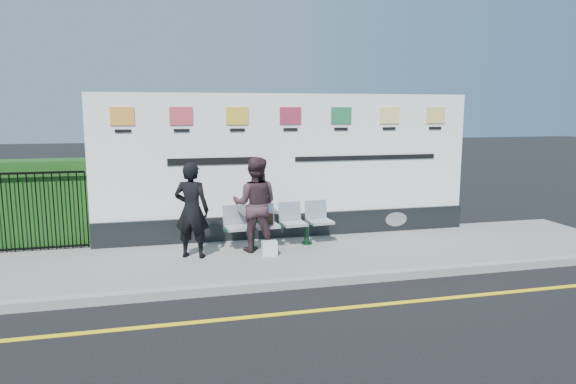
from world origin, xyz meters
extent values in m
plane|color=black|center=(0.00, 0.00, 0.00)|extent=(80.00, 80.00, 0.00)
cube|color=gray|center=(0.00, 2.50, 0.06)|extent=(14.00, 3.00, 0.12)
cube|color=gray|center=(0.00, 1.00, 0.07)|extent=(14.00, 0.18, 0.14)
cube|color=yellow|center=(0.00, 0.00, 0.00)|extent=(14.00, 0.10, 0.01)
cube|color=black|center=(0.50, 3.85, 0.37)|extent=(8.00, 0.30, 0.50)
cube|color=white|center=(0.50, 3.85, 1.87)|extent=(8.00, 0.14, 2.50)
cube|color=#1A4815|center=(-4.58, 4.30, 0.97)|extent=(2.35, 0.70, 1.70)
imported|color=black|center=(-1.60, 2.71, 0.99)|extent=(0.75, 0.63, 1.75)
imported|color=#3B262B|center=(-0.41, 2.87, 1.02)|extent=(1.04, 0.92, 1.80)
cube|color=black|center=(-0.17, 3.04, 0.69)|extent=(0.29, 0.19, 0.21)
cube|color=silver|center=(-0.23, 2.45, 0.26)|extent=(0.28, 0.17, 0.28)
camera|label=1|loc=(-2.08, -6.54, 2.79)|focal=32.00mm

